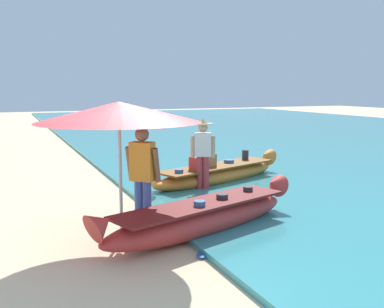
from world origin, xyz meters
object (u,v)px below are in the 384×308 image
at_px(person_vendor_hatted, 203,150).
at_px(person_tourist_customer, 143,175).
at_px(boat_orange_midground, 217,173).
at_px(patio_umbrella_large, 119,113).
at_px(paddle, 240,258).
at_px(boat_red_foreground, 203,217).

relative_size(person_vendor_hatted, person_tourist_customer, 0.97).
height_order(boat_orange_midground, patio_umbrella_large, patio_umbrella_large).
relative_size(person_vendor_hatted, paddle, 1.25).
bearing_deg(person_tourist_customer, boat_red_foreground, -20.72).
bearing_deg(person_tourist_customer, patio_umbrella_large, -170.50).
relative_size(boat_red_foreground, boat_orange_midground, 0.96).
height_order(boat_red_foreground, paddle, boat_red_foreground).
distance_m(boat_red_foreground, person_vendor_hatted, 2.97).
bearing_deg(paddle, person_vendor_hatted, 72.74).
bearing_deg(patio_umbrella_large, boat_orange_midground, 43.73).
bearing_deg(person_tourist_customer, paddle, -58.94).
xyz_separation_m(person_tourist_customer, paddle, (0.91, -1.51, -0.96)).
relative_size(boat_red_foreground, person_vendor_hatted, 2.37).
height_order(person_vendor_hatted, paddle, person_vendor_hatted).
relative_size(person_vendor_hatted, patio_umbrella_large, 0.68).
bearing_deg(person_vendor_hatted, patio_umbrella_large, -136.25).
bearing_deg(boat_orange_midground, person_vendor_hatted, -136.34).
distance_m(person_vendor_hatted, paddle, 4.10).
bearing_deg(paddle, person_tourist_customer, 121.06).
bearing_deg(person_vendor_hatted, boat_red_foreground, -114.62).
height_order(person_tourist_customer, paddle, person_tourist_customer).
distance_m(boat_orange_midground, patio_umbrella_large, 4.67).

